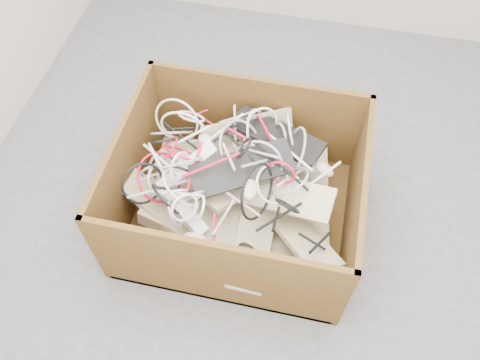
% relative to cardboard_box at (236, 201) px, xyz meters
% --- Properties ---
extents(ground, '(3.00, 3.00, 0.00)m').
position_rel_cardboard_box_xyz_m(ground, '(0.12, 0.12, -0.14)').
color(ground, '#4D4D4F').
rests_on(ground, ground).
extents(cardboard_box, '(1.07, 0.89, 0.53)m').
position_rel_cardboard_box_xyz_m(cardboard_box, '(0.00, 0.00, 0.00)').
color(cardboard_box, '#412A10').
rests_on(cardboard_box, ground).
extents(keyboard_pile, '(1.11, 0.88, 0.35)m').
position_rel_cardboard_box_xyz_m(keyboard_pile, '(0.06, 0.03, 0.14)').
color(keyboard_pile, '#BAB583').
rests_on(keyboard_pile, cardboard_box).
extents(mice_scatter, '(0.76, 0.56, 0.21)m').
position_rel_cardboard_box_xyz_m(mice_scatter, '(0.01, -0.06, 0.20)').
color(mice_scatter, '#C3B39D').
rests_on(mice_scatter, keyboard_pile).
extents(power_strip_left, '(0.26, 0.29, 0.14)m').
position_rel_cardboard_box_xyz_m(power_strip_left, '(-0.22, -0.03, 0.24)').
color(power_strip_left, silver).
rests_on(power_strip_left, keyboard_pile).
extents(power_strip_right, '(0.28, 0.22, 0.10)m').
position_rel_cardboard_box_xyz_m(power_strip_right, '(-0.20, -0.20, 0.19)').
color(power_strip_right, silver).
rests_on(power_strip_right, keyboard_pile).
extents(vga_plug, '(0.06, 0.06, 0.03)m').
position_rel_cardboard_box_xyz_m(vga_plug, '(0.32, -0.06, 0.19)').
color(vga_plug, blue).
rests_on(vga_plug, keyboard_pile).
extents(cable_tangle, '(0.96, 0.79, 0.43)m').
position_rel_cardboard_box_xyz_m(cable_tangle, '(-0.10, 0.04, 0.25)').
color(cable_tangle, silver).
rests_on(cable_tangle, keyboard_pile).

